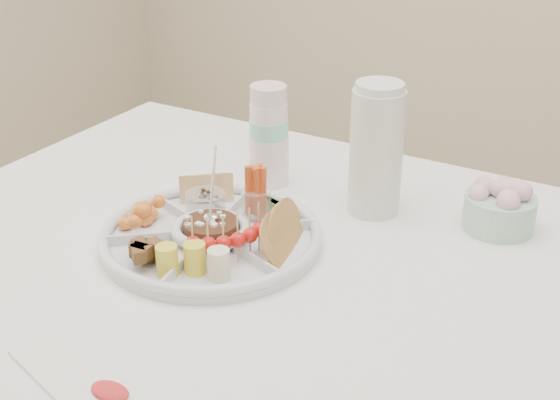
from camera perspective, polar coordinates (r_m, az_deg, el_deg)
The scene contains 12 objects.
party_tray at distance 1.35m, azimuth -5.06°, elevation -2.45°, with size 0.38×0.38×0.04m, color silver.
bean_dip at distance 1.35m, azimuth -5.08°, elevation -2.17°, with size 0.10×0.10×0.04m, color #582B15.
tortillas at distance 1.30m, azimuth 0.12°, elevation -2.56°, with size 0.11×0.11×0.07m, color #C47F47, non-canonical shape.
carrot_cucumber at distance 1.41m, azimuth -0.81°, elevation 0.66°, with size 0.11×0.11×0.10m, color #CC4E1D, non-canonical shape.
pita_raisins at distance 1.46m, azimuth -5.58°, elevation 0.70°, with size 0.10×0.10×0.06m, color tan, non-canonical shape.
cherries at distance 1.40m, azimuth -9.92°, elevation -1.07°, with size 0.11×0.11×0.05m, color orange, non-canonical shape.
granola_chunks at distance 1.29m, azimuth -9.81°, elevation -3.67°, with size 0.09×0.09×0.04m, color brown, non-canonical shape.
banana_tomato at distance 1.22m, azimuth -4.55°, elevation -3.82°, with size 0.12×0.12×0.09m, color #FFFE80, non-canonical shape.
cup_stack at distance 1.55m, azimuth -0.83°, elevation 5.03°, with size 0.08×0.08×0.22m, color beige.
thermos at distance 1.44m, azimuth 7.06°, elevation 3.83°, with size 0.10×0.10×0.26m, color beige.
flower_bowl at distance 1.45m, azimuth 15.81°, elevation -0.31°, with size 0.13×0.13×0.10m, color #91CFB2.
placemat at distance 1.07m, azimuth -13.54°, elevation -13.16°, with size 0.29×0.10×0.01m, color white.
Camera 1 is at (0.52, -1.00, 1.43)m, focal length 50.00 mm.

